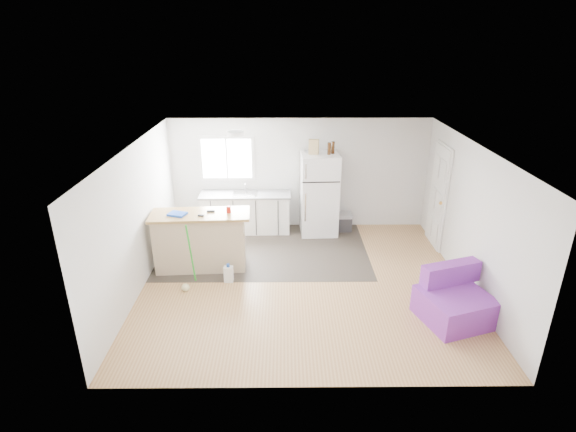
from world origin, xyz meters
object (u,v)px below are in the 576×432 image
object	(u,v)px
peninsula	(200,241)
refrigerator	(319,194)
kitchen_cabinets	(246,212)
bottle_right	(333,148)
red_cup	(229,209)
cleaner_jug	(229,274)
cooler	(340,222)
mop	(187,277)
bottle_left	(329,149)
blue_tray	(177,214)
cardboard_box	(314,147)
purple_seat	(454,302)

from	to	relation	value
peninsula	refrigerator	distance (m)	2.77
kitchen_cabinets	bottle_right	bearing A→B (deg)	-2.59
refrigerator	red_cup	world-z (taller)	refrigerator
kitchen_cabinets	bottle_right	world-z (taller)	bottle_right
peninsula	cleaner_jug	xyz separation A→B (m)	(0.55, -0.52, -0.39)
cooler	cleaner_jug	bearing A→B (deg)	-136.75
refrigerator	cleaner_jug	bearing A→B (deg)	-131.72
cleaner_jug	kitchen_cabinets	bearing A→B (deg)	87.87
kitchen_cabinets	refrigerator	bearing A→B (deg)	-3.62
mop	bottle_left	distance (m)	3.78
blue_tray	cardboard_box	distance (m)	3.06
mop	bottle_left	world-z (taller)	bottle_left
cooler	cardboard_box	size ratio (longest dim) A/B	1.69
kitchen_cabinets	blue_tray	size ratio (longest dim) A/B	6.45
peninsula	cardboard_box	size ratio (longest dim) A/B	5.95
cooler	bottle_left	world-z (taller)	bottle_left
bottle_left	refrigerator	bearing A→B (deg)	158.39
kitchen_cabinets	cooler	distance (m)	2.07
peninsula	bottle_left	world-z (taller)	bottle_left
mop	purple_seat	bearing A→B (deg)	-9.43
mop	blue_tray	size ratio (longest dim) A/B	4.11
refrigerator	cooler	world-z (taller)	refrigerator
peninsula	bottle_right	xyz separation A→B (m)	(2.51, 1.58, 1.32)
cooler	mop	world-z (taller)	mop
kitchen_cabinets	bottle_left	bearing A→B (deg)	-5.53
bottle_left	bottle_right	world-z (taller)	same
purple_seat	mop	world-z (taller)	mop
peninsula	cleaner_jug	distance (m)	0.86
peninsula	cleaner_jug	size ratio (longest dim) A/B	5.15
bottle_left	bottle_right	xyz separation A→B (m)	(0.08, 0.09, 0.00)
refrigerator	blue_tray	bearing A→B (deg)	-150.39
peninsula	cooler	world-z (taller)	peninsula
cooler	purple_seat	xyz separation A→B (m)	(1.33, -3.28, 0.09)
refrigerator	bottle_right	xyz separation A→B (m)	(0.25, 0.02, 1.00)
red_cup	purple_seat	bearing A→B (deg)	-25.10
peninsula	cooler	xyz separation A→B (m)	(2.74, 1.66, -0.35)
mop	red_cup	size ratio (longest dim) A/B	10.27
mop	bottle_right	distance (m)	3.89
cardboard_box	kitchen_cabinets	bearing A→B (deg)	176.41
refrigerator	blue_tray	size ratio (longest dim) A/B	5.81
purple_seat	bottle_left	size ratio (longest dim) A/B	4.73
blue_tray	bottle_right	xyz separation A→B (m)	(2.86, 1.65, 0.77)
cleaner_jug	red_cup	bearing A→B (deg)	93.01
cleaner_jug	bottle_left	xyz separation A→B (m)	(1.88, 2.02, 1.72)
bottle_right	bottle_left	bearing A→B (deg)	-134.15
kitchen_cabinets	cardboard_box	distance (m)	2.04
kitchen_cabinets	bottle_left	distance (m)	2.25
kitchen_cabinets	red_cup	xyz separation A→B (m)	(-0.15, -1.60, 0.70)
cooler	bottle_right	bearing A→B (deg)	-162.61
blue_tray	cardboard_box	size ratio (longest dim) A/B	1.00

